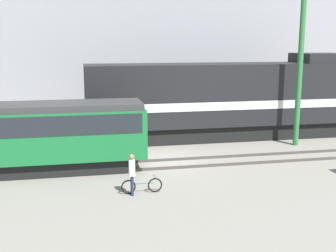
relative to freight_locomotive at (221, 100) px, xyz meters
name	(u,v)px	position (x,y,z in m)	size (l,w,h in m)	color
ground_plane	(161,161)	(-4.66, -4.43, -2.51)	(120.00, 120.00, 0.00)	gray
track_near	(164,164)	(-4.66, -5.20, -2.44)	(60.00, 1.50, 0.14)	#47423D
track_far	(148,141)	(-4.66, 0.00, -2.44)	(60.00, 1.51, 0.14)	#47423D
building_backdrop	(130,31)	(-4.66, 9.29, 4.44)	(33.38, 6.00, 13.90)	#99999E
freight_locomotive	(221,100)	(0.00, 0.00, 0.00)	(16.59, 3.04, 5.37)	black
streetcar	(15,135)	(-11.65, -5.20, -0.62)	(11.99, 2.54, 3.30)	black
bicycle	(142,186)	(-6.28, -8.91, -2.20)	(1.70, 0.44, 0.67)	black
person	(132,170)	(-6.70, -9.06, -1.47)	(0.23, 0.36, 1.71)	#232D4C
utility_pole_left	(300,68)	(3.88, -2.60, 2.09)	(0.32, 0.32, 9.19)	#2D7238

